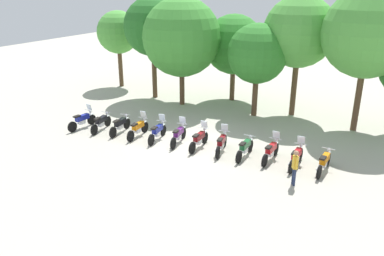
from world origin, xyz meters
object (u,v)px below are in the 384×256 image
at_px(motorcycle_3, 138,128).
at_px(motorcycle_10, 296,157).
at_px(tree_0, 118,33).
at_px(motorcycle_0, 82,120).
at_px(motorcycle_1, 101,122).
at_px(tree_1, 153,27).
at_px(motorcycle_2, 120,125).
at_px(tree_6, 368,33).
at_px(motorcycle_9, 271,151).
at_px(motorcycle_8, 245,148).
at_px(motorcycle_6, 199,139).
at_px(tree_2, 182,37).
at_px(motorcycle_7, 222,143).
at_px(motorcycle_11, 324,162).
at_px(tree_3, 234,45).
at_px(tree_5, 299,32).
at_px(person_0, 295,165).
at_px(tree_4, 257,54).
at_px(motorcycle_4, 158,132).
at_px(motorcycle_5, 179,135).

xyz_separation_m(motorcycle_3, motorcycle_10, (8.94, 0.30, 0.00)).
relative_size(motorcycle_10, tree_0, 0.35).
distance_m(motorcycle_0, motorcycle_3, 3.85).
bearing_deg(motorcycle_1, tree_1, -1.12).
distance_m(motorcycle_2, tree_6, 14.89).
bearing_deg(motorcycle_9, motorcycle_0, 97.38).
bearing_deg(motorcycle_8, motorcycle_6, 92.88).
relative_size(motorcycle_0, tree_2, 0.29).
distance_m(motorcycle_7, motorcycle_11, 5.12).
relative_size(motorcycle_7, motorcycle_9, 0.99).
height_order(motorcycle_3, tree_0, tree_0).
xyz_separation_m(motorcycle_3, motorcycle_11, (10.22, 0.33, -0.01)).
distance_m(tree_3, tree_5, 5.23).
xyz_separation_m(motorcycle_8, person_0, (2.89, -1.76, 0.44)).
bearing_deg(motorcycle_0, tree_3, -25.75).
height_order(motorcycle_6, tree_4, tree_4).
distance_m(motorcycle_3, tree_0, 12.78).
relative_size(motorcycle_1, tree_3, 0.35).
bearing_deg(person_0, motorcycle_4, -43.72).
relative_size(tree_1, tree_6, 0.90).
distance_m(motorcycle_8, tree_3, 10.94).
distance_m(motorcycle_0, motorcycle_2, 2.58).
distance_m(motorcycle_5, tree_1, 10.68).
bearing_deg(motorcycle_6, motorcycle_5, 86.40).
bearing_deg(motorcycle_5, motorcycle_10, -97.44).
bearing_deg(tree_4, motorcycle_3, -124.23).
bearing_deg(motorcycle_6, motorcycle_4, 90.78).
relative_size(motorcycle_4, person_0, 1.35).
relative_size(motorcycle_5, tree_1, 0.29).
relative_size(motorcycle_2, motorcycle_9, 1.00).
xyz_separation_m(motorcycle_9, motorcycle_10, (1.28, -0.09, 0.00)).
xyz_separation_m(motorcycle_2, tree_0, (-6.81, 9.05, 4.01)).
relative_size(motorcycle_6, motorcycle_7, 1.01).
bearing_deg(motorcycle_0, motorcycle_3, -79.74).
height_order(motorcycle_2, motorcycle_8, same).
distance_m(tree_0, tree_2, 7.59).
distance_m(motorcycle_1, motorcycle_3, 2.56).
bearing_deg(motorcycle_7, person_0, -122.99).
bearing_deg(tree_2, motorcycle_2, -93.51).
bearing_deg(motorcycle_4, motorcycle_10, -95.06).
xyz_separation_m(motorcycle_1, motorcycle_8, (8.95, 0.37, 0.00)).
distance_m(motorcycle_7, tree_1, 12.33).
distance_m(motorcycle_1, motorcycle_9, 10.24).
distance_m(tree_0, tree_1, 4.79).
xyz_separation_m(motorcycle_2, motorcycle_4, (2.55, 0.06, 0.01)).
relative_size(motorcycle_3, tree_2, 0.29).
relative_size(person_0, tree_5, 0.21).
height_order(tree_3, tree_6, tree_6).
distance_m(motorcycle_11, person_0, 2.16).
distance_m(motorcycle_0, motorcycle_1, 1.29).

